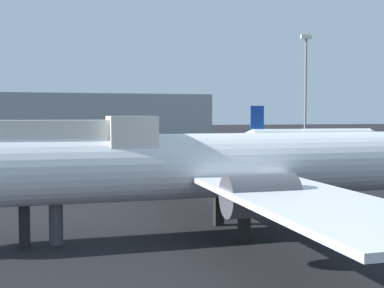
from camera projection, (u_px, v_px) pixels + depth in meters
The scene contains 4 objects.
airplane_at_gate at pixel (212, 166), 27.78m from camera, with size 37.32×32.72×11.40m.
airplane_far_left at pixel (311, 136), 95.05m from camera, with size 28.99×24.85×8.22m.
light_mast_right at pixel (306, 84), 106.35m from camera, with size 2.40×0.50×23.25m.
terminal_building at pixel (66, 118), 125.32m from camera, with size 69.20×21.49×11.55m, color #999EA3.
Camera 1 is at (-4.00, -6.32, 6.64)m, focal length 47.41 mm.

